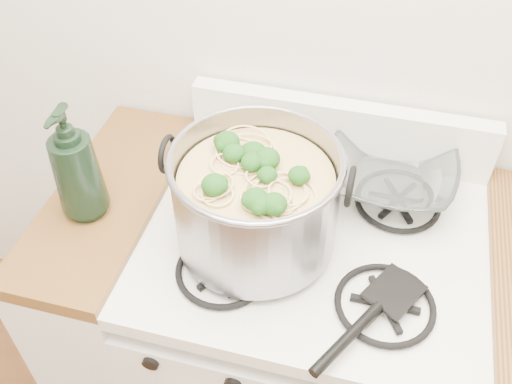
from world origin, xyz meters
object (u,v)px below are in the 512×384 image
gas_range (303,346)px  stock_pot (256,201)px  bottle (75,164)px  glass_bowl (388,179)px  spatula (395,289)px

gas_range → stock_pot: stock_pot is taller
stock_pot → bottle: bearing=-177.5°
stock_pot → bottle: size_ratio=1.34×
glass_bowl → bottle: (-0.66, -0.26, 0.12)m
gas_range → glass_bowl: bearing=54.6°
spatula → gas_range: bearing=175.9°
stock_pot → glass_bowl: 0.37m
gas_range → glass_bowl: 0.56m
spatula → glass_bowl: bearing=127.3°
gas_range → spatula: (0.18, -0.12, 0.50)m
glass_bowl → stock_pot: bearing=-137.2°
spatula → bottle: (-0.71, 0.06, 0.13)m
glass_bowl → bottle: 0.72m
stock_pot → spatula: stock_pot is taller
gas_range → stock_pot: 0.61m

